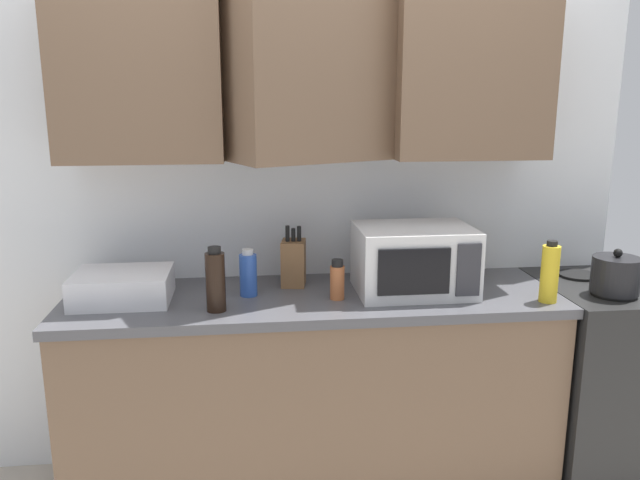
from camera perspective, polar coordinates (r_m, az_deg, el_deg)
wall_back_with_cabinets at (r=2.71m, az=-1.19°, el=10.12°), size 2.92×0.57×2.60m
counter_run at (r=2.78m, az=-0.62°, el=-13.80°), size 2.05×0.63×0.90m
stove_range at (r=3.22m, az=25.83°, el=-11.32°), size 0.76×0.64×0.91m
kettle at (r=2.84m, az=25.48°, el=-2.90°), size 0.19×0.19×0.19m
microwave at (r=2.63m, az=8.60°, el=-1.79°), size 0.48×0.37×0.28m
dish_rack at (r=2.63m, az=-17.64°, el=-4.09°), size 0.38×0.30×0.12m
knife_block at (r=2.71m, az=-2.45°, el=-2.06°), size 0.12×0.13×0.27m
bottle_blue_cleaner at (r=2.58m, az=-6.60°, el=-3.11°), size 0.07×0.07×0.20m
bottle_yellow_mustard at (r=2.65m, az=20.32°, el=-2.86°), size 0.07×0.07×0.25m
bottle_soy_dark at (r=2.41m, az=-9.56°, el=-3.71°), size 0.08×0.08×0.25m
bottle_amber_vinegar at (r=2.94m, az=13.78°, el=-1.30°), size 0.06×0.06×0.21m
bottle_spice_jar at (r=2.53m, az=1.59°, el=-3.73°), size 0.06×0.06×0.17m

